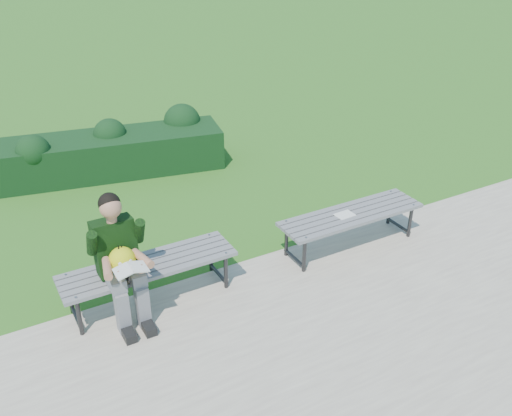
{
  "coord_description": "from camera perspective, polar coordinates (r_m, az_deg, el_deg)",
  "views": [
    {
      "loc": [
        -2.34,
        -4.91,
        3.74
      ],
      "look_at": [
        0.33,
        -0.11,
        0.75
      ],
      "focal_mm": 40.0,
      "sensor_mm": 36.0,
      "label": 1
    }
  ],
  "objects": [
    {
      "name": "hedge",
      "position": [
        9.03,
        -14.16,
        5.66
      ],
      "size": [
        3.53,
        1.5,
        0.87
      ],
      "color": "#0C3710",
      "rests_on": "ground"
    },
    {
      "name": "walkway",
      "position": [
        5.41,
        5.57,
        -15.12
      ],
      "size": [
        30.0,
        3.5,
        0.02
      ],
      "color": "#A6A28B",
      "rests_on": "ground"
    },
    {
      "name": "bench_left",
      "position": [
        5.95,
        -10.68,
        -5.94
      ],
      "size": [
        1.8,
        0.5,
        0.46
      ],
      "color": "gray",
      "rests_on": "walkway"
    },
    {
      "name": "bench_right",
      "position": [
        6.85,
        9.49,
        -0.9
      ],
      "size": [
        1.8,
        0.5,
        0.46
      ],
      "color": "gray",
      "rests_on": "walkway"
    },
    {
      "name": "ground",
      "position": [
        6.6,
        -3.0,
        -6.01
      ],
      "size": [
        80.0,
        80.0,
        0.0
      ],
      "color": "#246916",
      "rests_on": "ground"
    },
    {
      "name": "seated_boy",
      "position": [
        5.65,
        -13.48,
        -4.7
      ],
      "size": [
        0.56,
        0.76,
        1.31
      ],
      "color": "slate",
      "rests_on": "walkway"
    },
    {
      "name": "paper_sheet",
      "position": [
        6.76,
        8.86,
        -0.68
      ],
      "size": [
        0.23,
        0.17,
        0.01
      ],
      "color": "white",
      "rests_on": "bench_right"
    }
  ]
}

